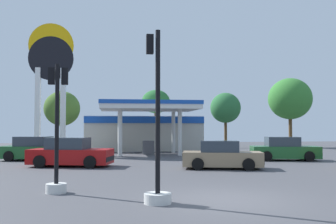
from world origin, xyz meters
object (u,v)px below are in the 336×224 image
(car_0, at_px, (284,150))
(car_3, at_px, (222,156))
(traffic_signal_0, at_px, (57,144))
(tree_1, at_px, (62,109))
(tree_2, at_px, (156,102))
(traffic_signal_1, at_px, (157,155))
(tree_4, at_px, (290,99))
(tree_3, at_px, (225,108))
(car_1, at_px, (35,150))
(car_2, at_px, (70,153))
(station_pole_sign, at_px, (51,72))

(car_0, height_order, car_3, car_0)
(traffic_signal_0, bearing_deg, tree_1, 97.12)
(car_3, xyz_separation_m, tree_2, (-1.33, 20.11, 4.19))
(traffic_signal_1, bearing_deg, tree_4, 58.10)
(traffic_signal_0, distance_m, tree_3, 29.93)
(car_1, xyz_separation_m, tree_2, (9.51, 13.48, 4.15))
(tree_3, bearing_deg, car_3, -107.18)
(car_1, bearing_deg, car_0, -7.51)
(tree_4, bearing_deg, car_3, -123.94)
(car_2, height_order, traffic_signal_1, traffic_signal_1)
(car_3, distance_m, tree_4, 24.98)
(station_pole_sign, bearing_deg, car_3, -49.01)
(car_3, height_order, tree_1, tree_1)
(tree_2, bearing_deg, car_2, -110.78)
(station_pole_sign, relative_size, car_3, 2.43)
(tree_4, bearing_deg, tree_3, -176.56)
(car_3, height_order, tree_4, tree_4)
(traffic_signal_0, distance_m, tree_1, 27.17)
(traffic_signal_1, bearing_deg, car_0, 52.91)
(car_2, relative_size, traffic_signal_1, 0.96)
(station_pole_sign, height_order, tree_1, station_pole_sign)
(car_0, bearing_deg, tree_1, 136.22)
(car_0, distance_m, tree_2, 17.60)
(car_1, height_order, traffic_signal_1, traffic_signal_1)
(traffic_signal_0, height_order, traffic_signal_1, traffic_signal_1)
(tree_3, bearing_deg, tree_4, 3.44)
(car_1, relative_size, car_3, 1.07)
(car_2, height_order, tree_1, tree_1)
(tree_4, bearing_deg, traffic_signal_1, -121.90)
(car_2, xyz_separation_m, traffic_signal_0, (0.52, -8.86, 0.88))
(car_1, relative_size, car_2, 0.98)
(car_0, height_order, tree_2, tree_2)
(car_0, height_order, tree_3, tree_3)
(car_2, xyz_separation_m, tree_1, (-2.84, 17.99, 3.37))
(tree_1, distance_m, tree_4, 24.66)
(station_pole_sign, relative_size, car_1, 2.27)
(tree_3, bearing_deg, car_0, -92.12)
(car_0, distance_m, tree_1, 23.11)
(car_0, height_order, car_1, car_1)
(tree_2, distance_m, tree_3, 7.51)
(car_1, xyz_separation_m, traffic_signal_1, (6.39, -15.44, 0.66))
(car_3, xyz_separation_m, tree_4, (13.70, 20.36, 4.69))
(car_1, bearing_deg, tree_2, 54.79)
(car_3, height_order, traffic_signal_1, traffic_signal_1)
(tree_3, bearing_deg, car_2, -128.98)
(tree_1, bearing_deg, traffic_signal_1, -77.45)
(car_0, distance_m, traffic_signal_0, 17.19)
(traffic_signal_0, bearing_deg, tree_4, 51.68)
(traffic_signal_0, xyz_separation_m, tree_4, (21.27, 26.91, 3.75))
(car_2, relative_size, traffic_signal_0, 1.12)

